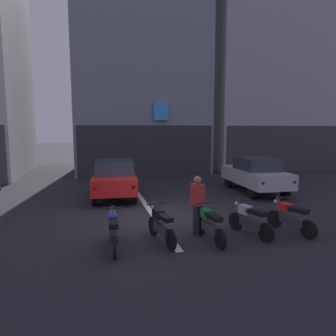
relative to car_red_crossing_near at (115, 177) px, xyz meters
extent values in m
plane|color=#232328|center=(1.07, -3.39, -0.89)|extent=(120.00, 120.00, 0.00)
cube|color=silver|center=(1.07, 2.61, -0.88)|extent=(0.20, 18.00, 0.01)
cube|color=gray|center=(2.43, 8.93, 9.09)|extent=(8.80, 7.04, 19.96)
cube|color=#292C30|center=(2.43, 5.36, 0.71)|extent=(8.45, 0.10, 3.20)
cube|color=#3399F2|center=(3.28, 5.29, 3.16)|extent=(0.91, 0.16, 1.07)
cube|color=#9E9EA3|center=(12.87, 8.93, 7.94)|extent=(10.56, 7.08, 17.64)
cube|color=#373739|center=(12.87, 5.35, 0.71)|extent=(10.13, 0.10, 3.20)
cylinder|color=black|center=(-0.66, 1.40, -0.57)|extent=(0.23, 0.65, 0.64)
cylinder|color=black|center=(0.89, 1.27, -0.57)|extent=(0.23, 0.65, 0.64)
cylinder|color=black|center=(-0.88, -1.19, -0.57)|extent=(0.23, 0.65, 0.64)
cylinder|color=black|center=(0.67, -1.32, -0.57)|extent=(0.23, 0.65, 0.64)
cube|color=red|center=(0.00, 0.04, -0.14)|extent=(2.10, 4.23, 0.66)
cube|color=#2D3842|center=(-0.01, -0.11, 0.47)|extent=(1.71, 2.09, 0.56)
cube|color=red|center=(-0.87, -1.91, -0.09)|extent=(0.14, 0.07, 0.12)
cube|color=red|center=(0.53, -2.03, -0.09)|extent=(0.14, 0.07, 0.12)
cylinder|color=black|center=(5.79, 0.85, -0.57)|extent=(0.21, 0.65, 0.64)
cylinder|color=black|center=(7.34, 0.77, -0.57)|extent=(0.21, 0.65, 0.64)
cylinder|color=black|center=(5.66, -1.75, -0.57)|extent=(0.21, 0.65, 0.64)
cylinder|color=black|center=(7.21, -1.83, -0.57)|extent=(0.21, 0.65, 0.64)
cube|color=#B7BABF|center=(6.50, -0.49, -0.14)|extent=(1.97, 4.19, 0.66)
cube|color=#2D3842|center=(6.49, -0.64, 0.47)|extent=(1.65, 2.05, 0.56)
cube|color=red|center=(5.69, -2.47, -0.09)|extent=(0.14, 0.07, 0.12)
cube|color=red|center=(7.10, -2.54, -0.09)|extent=(0.14, 0.07, 0.12)
cylinder|color=black|center=(4.06, 8.43, -0.57)|extent=(0.20, 0.64, 0.64)
cylinder|color=black|center=(2.51, 8.38, -0.57)|extent=(0.20, 0.64, 0.64)
cylinder|color=black|center=(3.99, 11.02, -0.57)|extent=(0.20, 0.64, 0.64)
cylinder|color=black|center=(2.44, 10.98, -0.57)|extent=(0.20, 0.64, 0.64)
cube|color=slate|center=(3.25, 9.70, -0.14)|extent=(1.87, 4.15, 0.66)
cube|color=#2D3842|center=(3.25, 9.85, 0.47)|extent=(1.60, 2.01, 0.56)
cube|color=red|center=(3.90, 11.74, -0.09)|extent=(0.14, 0.06, 0.12)
cube|color=red|center=(2.49, 11.70, -0.09)|extent=(0.14, 0.06, 0.12)
cylinder|color=black|center=(-0.45, -5.20, -0.63)|extent=(0.09, 0.52, 0.52)
cylinder|color=black|center=(-0.49, -6.35, -0.63)|extent=(0.09, 0.52, 0.52)
cube|color=#38383D|center=(-0.47, -5.83, -0.52)|extent=(0.23, 0.74, 0.22)
cube|color=black|center=(-0.47, -5.99, -0.17)|extent=(0.24, 0.61, 0.12)
cube|color=#233DB7|center=(-0.46, -5.57, -0.19)|extent=(0.23, 0.37, 0.24)
cylinder|color=#4C4C51|center=(-0.45, -5.35, -0.25)|extent=(0.08, 0.24, 0.70)
cylinder|color=black|center=(-0.45, -5.43, 0.07)|extent=(0.55, 0.06, 0.04)
sphere|color=silver|center=(-0.45, -5.23, -0.09)|extent=(0.12, 0.12, 0.12)
cylinder|color=black|center=(0.67, -5.06, -0.63)|extent=(0.17, 0.52, 0.52)
cylinder|color=black|center=(0.90, -6.19, -0.63)|extent=(0.17, 0.52, 0.52)
cube|color=#38383D|center=(0.79, -5.67, -0.52)|extent=(0.34, 0.76, 0.22)
cube|color=black|center=(0.82, -5.83, -0.17)|extent=(0.33, 0.63, 0.12)
cube|color=black|center=(0.74, -5.42, -0.19)|extent=(0.29, 0.40, 0.24)
cylinder|color=#4C4C51|center=(0.70, -5.21, -0.25)|extent=(0.11, 0.25, 0.70)
cylinder|color=black|center=(0.72, -5.29, 0.07)|extent=(0.55, 0.14, 0.04)
sphere|color=silver|center=(0.68, -5.08, -0.09)|extent=(0.12, 0.12, 0.12)
cylinder|color=black|center=(1.99, -5.32, -0.63)|extent=(0.11, 0.52, 0.52)
cylinder|color=black|center=(2.08, -6.47, -0.63)|extent=(0.11, 0.52, 0.52)
cube|color=#38383D|center=(2.04, -5.94, -0.52)|extent=(0.26, 0.75, 0.22)
cube|color=black|center=(2.05, -6.10, -0.17)|extent=(0.27, 0.62, 0.12)
cube|color=#1E7238|center=(2.02, -5.69, -0.19)|extent=(0.25, 0.38, 0.24)
cylinder|color=#4C4C51|center=(2.00, -5.47, -0.25)|extent=(0.09, 0.24, 0.70)
cylinder|color=black|center=(2.01, -5.55, 0.07)|extent=(0.55, 0.08, 0.04)
sphere|color=silver|center=(1.99, -5.34, -0.09)|extent=(0.12, 0.12, 0.12)
cylinder|color=black|center=(3.12, -5.21, -0.63)|extent=(0.21, 0.52, 0.52)
cylinder|color=black|center=(3.45, -6.32, -0.63)|extent=(0.21, 0.52, 0.52)
cube|color=#38383D|center=(3.30, -5.81, -0.52)|extent=(0.40, 0.76, 0.22)
cube|color=black|center=(3.34, -5.96, -0.17)|extent=(0.38, 0.64, 0.12)
cube|color=#B2B5BA|center=(3.23, -5.57, -0.19)|extent=(0.31, 0.41, 0.24)
cylinder|color=#4C4C51|center=(3.17, -5.36, -0.25)|extent=(0.13, 0.25, 0.70)
cylinder|color=black|center=(3.19, -5.44, 0.07)|extent=(0.54, 0.19, 0.04)
sphere|color=silver|center=(3.13, -5.24, -0.09)|extent=(0.12, 0.12, 0.12)
cylinder|color=black|center=(4.38, -5.28, -0.63)|extent=(0.21, 0.52, 0.52)
cylinder|color=black|center=(4.69, -6.39, -0.63)|extent=(0.21, 0.52, 0.52)
cube|color=#38383D|center=(4.55, -5.88, -0.52)|extent=(0.39, 0.76, 0.22)
cube|color=black|center=(4.59, -6.03, -0.17)|extent=(0.37, 0.64, 0.12)
cube|color=red|center=(4.48, -5.63, -0.19)|extent=(0.31, 0.41, 0.24)
cylinder|color=#4C4C51|center=(4.42, -5.42, -0.25)|extent=(0.13, 0.25, 0.70)
cylinder|color=black|center=(4.44, -5.50, 0.07)|extent=(0.54, 0.18, 0.04)
sphere|color=silver|center=(4.39, -5.30, -0.09)|extent=(0.12, 0.12, 0.12)
cylinder|color=#23232D|center=(1.89, -5.31, -0.46)|extent=(0.24, 0.24, 0.86)
cube|color=#B22D2D|center=(1.89, -5.31, 0.26)|extent=(0.36, 0.42, 0.58)
sphere|color=#9E7051|center=(1.89, -5.31, 0.67)|extent=(0.22, 0.22, 0.22)
camera|label=1|loc=(-0.91, -13.03, 2.05)|focal=32.09mm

